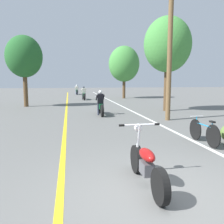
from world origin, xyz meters
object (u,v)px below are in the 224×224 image
object	(u,v)px
motorcycle_rider_lead	(100,106)
bicycle_parked	(204,132)
roadside_tree_right_far	(124,64)
roadside_tree_right_near	(168,45)
motorcycle_rider_mid	(84,95)
motorcycle_foreground	(146,164)
motorcycle_rider_far	(77,91)
roadside_tree_left	(24,57)
utility_pole	(170,51)

from	to	relation	value
motorcycle_rider_lead	bicycle_parked	xyz separation A→B (m)	(2.41, -6.84, -0.16)
motorcycle_rider_lead	bicycle_parked	distance (m)	7.25
roadside_tree_right_far	motorcycle_rider_lead	bearing A→B (deg)	-109.17
roadside_tree_right_near	motorcycle_rider_lead	size ratio (longest dim) A/B	2.82
roadside_tree_right_near	bicycle_parked	size ratio (longest dim) A/B	3.50
motorcycle_rider_mid	roadside_tree_right_far	bearing A→B (deg)	13.34
roadside_tree_right_far	motorcycle_rider_lead	world-z (taller)	roadside_tree_right_far
roadside_tree_right_far	motorcycle_foreground	size ratio (longest dim) A/B	2.89
motorcycle_rider_far	bicycle_parked	world-z (taller)	motorcycle_rider_far
roadside_tree_left	motorcycle_rider_lead	bearing A→B (deg)	-47.06
motorcycle_foreground	motorcycle_rider_lead	world-z (taller)	motorcycle_rider_lead
utility_pole	roadside_tree_left	size ratio (longest dim) A/B	1.25
roadside_tree_left	motorcycle_rider_mid	bearing A→B (deg)	50.58
bicycle_parked	roadside_tree_left	bearing A→B (deg)	121.30
roadside_tree_right_near	roadside_tree_right_far	distance (m)	11.21
roadside_tree_left	motorcycle_rider_lead	world-z (taller)	roadside_tree_left
roadside_tree_left	bicycle_parked	xyz separation A→B (m)	(7.44, -12.24, -3.36)
roadside_tree_right_far	motorcycle_rider_lead	distance (m)	13.39
bicycle_parked	utility_pole	bearing A→B (deg)	80.90
roadside_tree_left	bicycle_parked	bearing A→B (deg)	-58.70
roadside_tree_left	motorcycle_foreground	world-z (taller)	roadside_tree_left
roadside_tree_right_near	motorcycle_rider_mid	xyz separation A→B (m)	(-4.76, 10.12, -3.72)
roadside_tree_right_far	motorcycle_rider_mid	bearing A→B (deg)	-166.66
motorcycle_rider_lead	motorcycle_rider_mid	xyz separation A→B (m)	(-0.27, 11.20, -0.01)
motorcycle_rider_mid	motorcycle_rider_far	xyz separation A→B (m)	(-0.41, 9.16, 0.01)
roadside_tree_right_near	motorcycle_foreground	xyz separation A→B (m)	(-4.85, -10.49, -3.83)
utility_pole	roadside_tree_right_near	size ratio (longest dim) A/B	1.10
roadside_tree_left	motorcycle_rider_lead	xyz separation A→B (m)	(5.03, -5.41, -3.21)
motorcycle_foreground	motorcycle_rider_far	size ratio (longest dim) A/B	0.89
motorcycle_rider_mid	utility_pole	bearing A→B (deg)	-75.98
roadside_tree_right_far	motorcycle_rider_mid	size ratio (longest dim) A/B	2.60
motorcycle_foreground	motorcycle_rider_mid	distance (m)	20.61
utility_pole	motorcycle_rider_mid	size ratio (longest dim) A/B	3.01
roadside_tree_left	bicycle_parked	distance (m)	14.72
roadside_tree_right_far	motorcycle_rider_mid	world-z (taller)	roadside_tree_right_far
utility_pole	motorcycle_rider_lead	bearing A→B (deg)	142.56
roadside_tree_left	bicycle_parked	size ratio (longest dim) A/B	3.10
roadside_tree_left	motorcycle_rider_mid	world-z (taller)	roadside_tree_left
roadside_tree_right_far	motorcycle_foreground	distance (m)	22.42
motorcycle_rider_far	motorcycle_rider_mid	bearing A→B (deg)	-87.45
utility_pole	motorcycle_rider_far	world-z (taller)	utility_pole
motorcycle_foreground	roadside_tree_left	bearing A→B (deg)	107.50
roadside_tree_right_far	motorcycle_rider_far	world-z (taller)	roadside_tree_right_far
motorcycle_foreground	utility_pole	bearing A→B (deg)	63.58
roadside_tree_right_far	motorcycle_rider_far	distance (m)	10.02
roadside_tree_right_near	motorcycle_rider_far	bearing A→B (deg)	105.01
utility_pole	motorcycle_rider_far	distance (m)	23.25
roadside_tree_right_near	motorcycle_rider_lead	distance (m)	5.93
motorcycle_rider_lead	motorcycle_foreground	bearing A→B (deg)	-92.20
motorcycle_foreground	motorcycle_rider_lead	size ratio (longest dim) A/B	0.93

